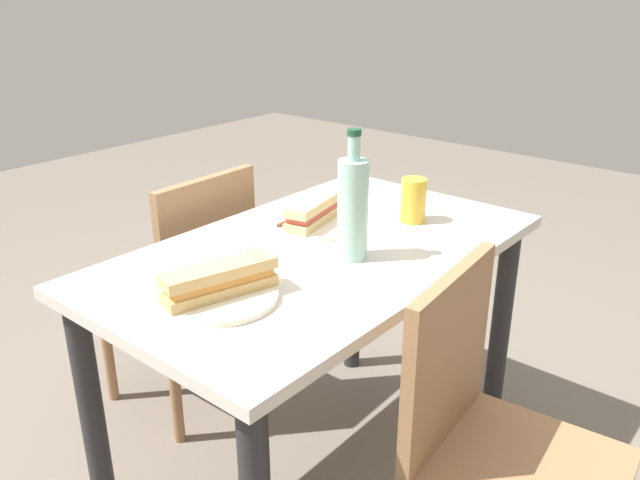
# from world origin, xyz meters

# --- Properties ---
(ground_plane) EXTENTS (8.00, 8.00, 0.00)m
(ground_plane) POSITION_xyz_m (0.00, 0.00, 0.00)
(ground_plane) COLOR #6B6056
(dining_table) EXTENTS (1.19, 0.70, 0.74)m
(dining_table) POSITION_xyz_m (0.00, 0.00, 0.62)
(dining_table) COLOR beige
(dining_table) RESTS_ON ground
(chair_far) EXTENTS (0.41, 0.41, 0.84)m
(chair_far) POSITION_xyz_m (0.00, 0.55, 0.48)
(chair_far) COLOR #936B47
(chair_far) RESTS_ON ground
(chair_near) EXTENTS (0.44, 0.44, 0.84)m
(chair_near) POSITION_xyz_m (-0.10, -0.55, 0.48)
(chair_near) COLOR #936B47
(chair_near) RESTS_ON ground
(plate_near) EXTENTS (0.25, 0.25, 0.01)m
(plate_near) POSITION_xyz_m (0.11, 0.11, 0.75)
(plate_near) COLOR silver
(plate_near) RESTS_ON dining_table
(baguette_sandwich_near) EXTENTS (0.25, 0.12, 0.07)m
(baguette_sandwich_near) POSITION_xyz_m (0.11, 0.11, 0.79)
(baguette_sandwich_near) COLOR #DBB77A
(baguette_sandwich_near) RESTS_ON plate_near
(knife_near) EXTENTS (0.18, 0.02, 0.01)m
(knife_near) POSITION_xyz_m (0.08, 0.16, 0.76)
(knife_near) COLOR silver
(knife_near) RESTS_ON plate_near
(plate_far) EXTENTS (0.25, 0.25, 0.01)m
(plate_far) POSITION_xyz_m (-0.37, -0.03, 0.75)
(plate_far) COLOR silver
(plate_far) RESTS_ON dining_table
(baguette_sandwich_far) EXTENTS (0.26, 0.14, 0.07)m
(baguette_sandwich_far) POSITION_xyz_m (-0.37, -0.03, 0.79)
(baguette_sandwich_far) COLOR tan
(baguette_sandwich_far) RESTS_ON plate_far
(knife_far) EXTENTS (0.17, 0.07, 0.01)m
(knife_far) POSITION_xyz_m (-0.36, 0.03, 0.76)
(knife_far) COLOR silver
(knife_far) RESTS_ON plate_far
(water_bottle) EXTENTS (0.08, 0.08, 0.33)m
(water_bottle) POSITION_xyz_m (0.00, -0.10, 0.88)
(water_bottle) COLOR #99C6B7
(water_bottle) RESTS_ON dining_table
(beer_glass) EXTENTS (0.07, 0.07, 0.13)m
(beer_glass) POSITION_xyz_m (0.32, -0.08, 0.81)
(beer_glass) COLOR gold
(beer_glass) RESTS_ON dining_table
(paper_napkin) EXTENTS (0.17, 0.17, 0.00)m
(paper_napkin) POSITION_xyz_m (-0.18, 0.19, 0.75)
(paper_napkin) COLOR white
(paper_napkin) RESTS_ON dining_table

